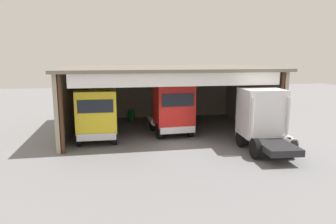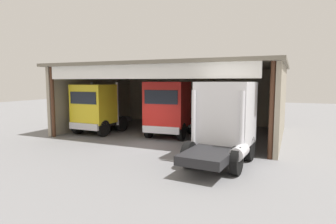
{
  "view_description": "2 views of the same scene",
  "coord_description": "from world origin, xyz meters",
  "px_view_note": "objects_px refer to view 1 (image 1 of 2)",
  "views": [
    {
      "loc": [
        -3.96,
        -18.01,
        5.6
      ],
      "look_at": [
        0.0,
        3.61,
        1.63
      ],
      "focal_mm": 32.92,
      "sensor_mm": 36.0,
      "label": 1
    },
    {
      "loc": [
        7.76,
        -14.01,
        3.71
      ],
      "look_at": [
        0.0,
        3.61,
        1.63
      ],
      "focal_mm": 30.35,
      "sensor_mm": 36.0,
      "label": 2
    }
  ],
  "objects_px": {
    "tool_cart": "(190,112)",
    "truck_yellow_center_bay": "(97,115)",
    "truck_white_center_right_bay": "(263,118)",
    "truck_red_right_bay": "(172,109)",
    "oil_drum": "(131,115)"
  },
  "relations": [
    {
      "from": "tool_cart",
      "to": "truck_yellow_center_bay",
      "type": "bearing_deg",
      "value": -139.8
    },
    {
      "from": "truck_white_center_right_bay",
      "to": "truck_red_right_bay",
      "type": "bearing_deg",
      "value": 141.22
    },
    {
      "from": "truck_yellow_center_bay",
      "to": "oil_drum",
      "type": "bearing_deg",
      "value": -110.54
    },
    {
      "from": "truck_yellow_center_bay",
      "to": "truck_white_center_right_bay",
      "type": "xyz_separation_m",
      "value": [
        9.92,
        -3.48,
        0.11
      ]
    },
    {
      "from": "truck_yellow_center_bay",
      "to": "tool_cart",
      "type": "bearing_deg",
      "value": -138.73
    },
    {
      "from": "truck_yellow_center_bay",
      "to": "truck_white_center_right_bay",
      "type": "height_order",
      "value": "truck_white_center_right_bay"
    },
    {
      "from": "truck_yellow_center_bay",
      "to": "oil_drum",
      "type": "xyz_separation_m",
      "value": [
        2.64,
        6.67,
        -1.37
      ]
    },
    {
      "from": "truck_white_center_right_bay",
      "to": "oil_drum",
      "type": "xyz_separation_m",
      "value": [
        -7.28,
        10.15,
        -1.49
      ]
    },
    {
      "from": "truck_red_right_bay",
      "to": "truck_white_center_right_bay",
      "type": "height_order",
      "value": "truck_white_center_right_bay"
    },
    {
      "from": "truck_red_right_bay",
      "to": "tool_cart",
      "type": "bearing_deg",
      "value": -119.75
    },
    {
      "from": "truck_red_right_bay",
      "to": "oil_drum",
      "type": "relative_size",
      "value": 5.62
    },
    {
      "from": "tool_cart",
      "to": "oil_drum",
      "type": "bearing_deg",
      "value": -178.14
    },
    {
      "from": "truck_yellow_center_bay",
      "to": "oil_drum",
      "type": "distance_m",
      "value": 7.3
    },
    {
      "from": "truck_red_right_bay",
      "to": "truck_white_center_right_bay",
      "type": "bearing_deg",
      "value": 133.32
    },
    {
      "from": "truck_yellow_center_bay",
      "to": "tool_cart",
      "type": "distance_m",
      "value": 10.69
    }
  ]
}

